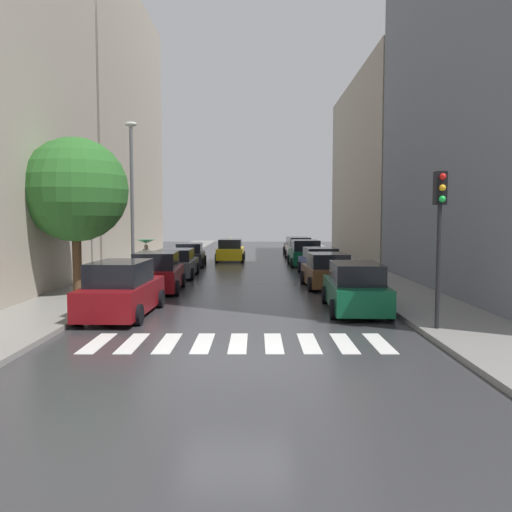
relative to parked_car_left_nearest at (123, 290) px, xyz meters
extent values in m
cube|color=#313134|center=(3.92, 18.53, -0.86)|extent=(28.00, 72.00, 0.04)
cube|color=gray|center=(-2.58, 18.53, -0.76)|extent=(3.00, 72.00, 0.15)
cube|color=gray|center=(10.42, 18.53, -0.76)|extent=(3.00, 72.00, 0.15)
cube|color=silver|center=(0.32, -3.77, -0.83)|extent=(0.45, 2.20, 0.01)
cube|color=silver|center=(1.22, -3.77, -0.83)|extent=(0.45, 2.20, 0.01)
cube|color=silver|center=(2.12, -3.77, -0.83)|extent=(0.45, 2.20, 0.01)
cube|color=silver|center=(3.02, -3.77, -0.83)|extent=(0.45, 2.20, 0.01)
cube|color=silver|center=(3.92, -3.77, -0.83)|extent=(0.45, 2.20, 0.01)
cube|color=silver|center=(4.82, -3.77, -0.83)|extent=(0.45, 2.20, 0.01)
cube|color=silver|center=(5.72, -3.77, -0.83)|extent=(0.45, 2.20, 0.01)
cube|color=silver|center=(6.62, -3.77, -0.83)|extent=(0.45, 2.20, 0.01)
cube|color=silver|center=(7.52, -3.77, -0.83)|extent=(0.45, 2.20, 0.01)
cube|color=#9E9384|center=(-7.08, 21.26, 8.76)|extent=(6.00, 18.86, 19.20)
cube|color=#9E9384|center=(14.92, 25.11, 6.16)|extent=(6.00, 20.39, 13.99)
cube|color=maroon|center=(0.00, 0.06, -0.21)|extent=(1.94, 4.77, 0.90)
cube|color=black|center=(0.00, -0.17, 0.60)|extent=(1.67, 2.64, 0.73)
cylinder|color=black|center=(-0.86, 1.65, -0.52)|extent=(0.24, 0.65, 0.64)
cylinder|color=black|center=(0.95, 1.60, -0.52)|extent=(0.24, 0.65, 0.64)
cylinder|color=black|center=(-0.95, -1.47, -0.52)|extent=(0.24, 0.65, 0.64)
cylinder|color=black|center=(0.86, -1.52, -0.52)|extent=(0.24, 0.65, 0.64)
cube|color=maroon|center=(0.08, 5.73, -0.23)|extent=(2.12, 4.22, 0.85)
cube|color=black|center=(0.08, 5.52, 0.54)|extent=(1.80, 2.35, 0.70)
cylinder|color=black|center=(-0.95, 7.05, -0.52)|extent=(0.25, 0.65, 0.64)
cylinder|color=black|center=(0.98, 7.14, -0.52)|extent=(0.25, 0.65, 0.64)
cylinder|color=black|center=(-0.83, 4.32, -0.52)|extent=(0.25, 0.65, 0.64)
cylinder|color=black|center=(1.10, 4.41, -0.52)|extent=(0.25, 0.65, 0.64)
cube|color=#474C51|center=(0.05, 11.46, -0.29)|extent=(2.01, 4.67, 0.74)
cube|color=black|center=(0.06, 11.22, 0.39)|extent=(1.74, 2.58, 0.61)
cylinder|color=black|center=(-0.94, 12.97, -0.52)|extent=(0.23, 0.64, 0.64)
cylinder|color=black|center=(1.00, 13.00, -0.52)|extent=(0.23, 0.64, 0.64)
cylinder|color=black|center=(-0.89, 9.91, -0.52)|extent=(0.23, 0.64, 0.64)
cylinder|color=black|center=(1.05, 9.94, -0.52)|extent=(0.23, 0.64, 0.64)
cube|color=black|center=(-0.01, 17.74, -0.29)|extent=(1.94, 4.13, 0.75)
cube|color=black|center=(0.00, 17.53, 0.40)|extent=(1.66, 2.29, 0.61)
cylinder|color=black|center=(-0.96, 19.04, -0.52)|extent=(0.24, 0.65, 0.64)
cylinder|color=black|center=(0.83, 19.11, -0.52)|extent=(0.24, 0.65, 0.64)
cylinder|color=black|center=(-0.85, 16.36, -0.52)|extent=(0.24, 0.65, 0.64)
cylinder|color=black|center=(0.93, 16.43, -0.52)|extent=(0.24, 0.65, 0.64)
cube|color=#0C4C2D|center=(7.78, 0.96, -0.25)|extent=(1.97, 4.81, 0.83)
cube|color=black|center=(7.77, 0.72, 0.50)|extent=(1.67, 2.67, 0.68)
cylinder|color=black|center=(6.96, 2.56, -0.52)|extent=(0.25, 0.65, 0.64)
cylinder|color=black|center=(8.73, 2.48, -0.52)|extent=(0.25, 0.65, 0.64)
cylinder|color=black|center=(6.83, -0.56, -0.52)|extent=(0.25, 0.65, 0.64)
cylinder|color=black|center=(8.60, -0.64, -0.52)|extent=(0.25, 0.65, 0.64)
cube|color=brown|center=(7.63, 7.03, -0.27)|extent=(2.01, 4.10, 0.78)
cube|color=black|center=(7.64, 6.82, 0.44)|extent=(1.72, 2.28, 0.64)
cylinder|color=black|center=(6.65, 8.33, -0.52)|extent=(0.24, 0.65, 0.64)
cylinder|color=black|center=(8.52, 8.39, -0.52)|extent=(0.24, 0.65, 0.64)
cylinder|color=black|center=(6.74, 5.66, -0.52)|extent=(0.24, 0.65, 0.64)
cylinder|color=black|center=(8.61, 5.73, -0.52)|extent=(0.24, 0.65, 0.64)
cube|color=navy|center=(7.92, 12.26, -0.28)|extent=(2.04, 4.38, 0.76)
cube|color=black|center=(7.93, 12.04, 0.41)|extent=(1.73, 2.44, 0.62)
cylinder|color=black|center=(6.93, 13.63, -0.52)|extent=(0.25, 0.65, 0.64)
cylinder|color=black|center=(8.77, 13.72, -0.52)|extent=(0.25, 0.65, 0.64)
cylinder|color=black|center=(7.06, 10.80, -0.52)|extent=(0.25, 0.65, 0.64)
cylinder|color=black|center=(8.90, 10.88, -0.52)|extent=(0.25, 0.65, 0.64)
cube|color=#0C4C2D|center=(7.65, 18.07, -0.23)|extent=(2.02, 4.16, 0.86)
cube|color=black|center=(7.66, 17.86, 0.55)|extent=(1.75, 2.30, 0.70)
cylinder|color=black|center=(6.66, 19.41, -0.52)|extent=(0.23, 0.64, 0.64)
cylinder|color=black|center=(8.60, 19.44, -0.52)|extent=(0.23, 0.64, 0.64)
cylinder|color=black|center=(6.71, 16.69, -0.52)|extent=(0.23, 0.64, 0.64)
cylinder|color=black|center=(8.65, 16.72, -0.52)|extent=(0.23, 0.64, 0.64)
cube|color=silver|center=(7.70, 23.56, -0.24)|extent=(1.82, 4.54, 0.85)
cube|color=black|center=(7.71, 23.34, 0.54)|extent=(1.58, 2.51, 0.69)
cylinder|color=black|center=(6.80, 25.04, -0.52)|extent=(0.23, 0.64, 0.64)
cylinder|color=black|center=(8.56, 25.07, -0.52)|extent=(0.23, 0.64, 0.64)
cylinder|color=black|center=(6.84, 22.06, -0.52)|extent=(0.23, 0.64, 0.64)
cylinder|color=black|center=(8.60, 22.08, -0.52)|extent=(0.23, 0.64, 0.64)
cube|color=brown|center=(7.91, 28.89, -0.28)|extent=(1.98, 4.41, 0.76)
cube|color=black|center=(7.91, 28.67, 0.41)|extent=(1.72, 2.43, 0.62)
cylinder|color=black|center=(6.93, 30.32, -0.52)|extent=(0.23, 0.64, 0.64)
cylinder|color=black|center=(8.85, 30.35, -0.52)|extent=(0.23, 0.64, 0.64)
cylinder|color=black|center=(6.97, 27.43, -0.52)|extent=(0.23, 0.64, 0.64)
cylinder|color=black|center=(8.89, 27.46, -0.52)|extent=(0.23, 0.64, 0.64)
cube|color=yellow|center=(2.48, 22.21, -0.26)|extent=(1.90, 4.52, 0.80)
cube|color=black|center=(2.47, 21.99, 0.46)|extent=(1.66, 2.50, 0.65)
cube|color=#F2EDCC|center=(2.47, 21.99, 0.88)|extent=(0.20, 0.36, 0.18)
cylinder|color=black|center=(1.57, 23.71, -0.52)|extent=(0.23, 0.64, 0.64)
cylinder|color=black|center=(3.42, 23.69, -0.52)|extent=(0.23, 0.64, 0.64)
cylinder|color=black|center=(1.53, 20.74, -0.52)|extent=(0.23, 0.64, 0.64)
cylinder|color=black|center=(3.38, 20.72, -0.52)|extent=(0.23, 0.64, 0.64)
cylinder|color=gray|center=(-1.63, 11.62, -0.31)|extent=(0.28, 0.28, 0.76)
cylinder|color=gray|center=(-1.63, 11.62, 0.38)|extent=(0.36, 0.36, 0.60)
sphere|color=tan|center=(-1.63, 11.62, 0.80)|extent=(0.24, 0.24, 0.24)
cone|color=#19723F|center=(-1.63, 11.62, 1.08)|extent=(1.01, 1.01, 0.20)
cylinder|color=#333338|center=(-1.63, 11.62, 0.73)|extent=(0.02, 0.02, 0.70)
cylinder|color=#513823|center=(-2.78, 3.95, 0.52)|extent=(0.36, 0.36, 2.41)
sphere|color=#2B6627|center=(-2.78, 3.95, 3.47)|extent=(4.13, 4.13, 4.13)
cylinder|color=black|center=(9.37, -2.64, 1.01)|extent=(0.12, 0.12, 3.40)
cube|color=black|center=(9.37, -2.64, 3.16)|extent=(0.30, 0.30, 0.90)
sphere|color=red|center=(9.37, -2.82, 3.46)|extent=(0.18, 0.18, 0.18)
sphere|color=#F2A519|center=(9.37, -2.82, 3.16)|extent=(0.18, 0.18, 0.18)
sphere|color=green|center=(9.37, -2.82, 2.86)|extent=(0.18, 0.18, 0.18)
cylinder|color=#595B60|center=(-1.63, 8.57, 3.01)|extent=(0.16, 0.16, 7.39)
ellipsoid|color=beige|center=(-1.63, 8.57, 6.85)|extent=(0.60, 0.28, 0.24)
camera|label=1|loc=(4.37, -16.98, 2.35)|focal=36.91mm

